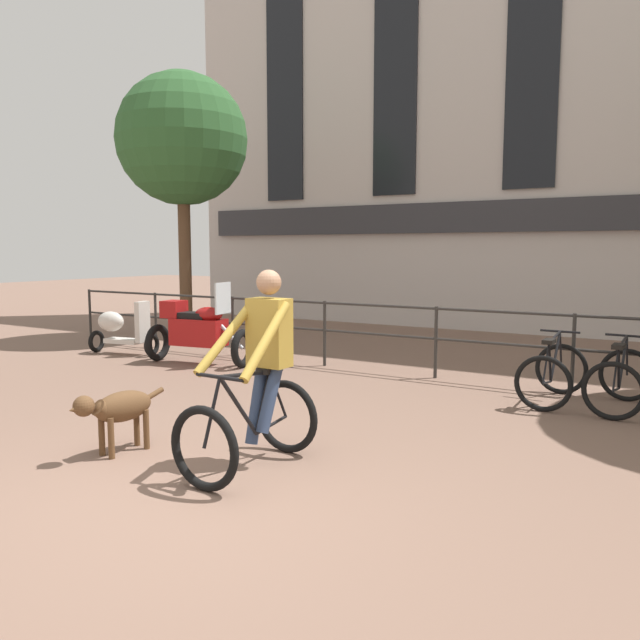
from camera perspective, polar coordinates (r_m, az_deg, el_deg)
The scene contains 10 objects.
ground_plane at distance 4.97m, azimuth -11.82°, elevation -15.82°, with size 60.00×60.00×0.00m, color #7A5B4C.
canal_railing at distance 9.19m, azimuth 10.56°, elevation -0.90°, with size 15.05×0.05×1.05m.
building_facade at distance 15.22m, azimuth 19.15°, elevation 21.28°, with size 18.00×0.72×11.74m.
cyclist_with_bike at distance 5.40m, azimuth -5.71°, elevation -5.40°, with size 0.70×1.18×1.70m.
dog at distance 6.05m, azimuth -18.03°, elevation -7.71°, with size 0.33×0.97×0.60m.
parked_motorcycle at distance 10.35m, azimuth -11.12°, elevation -0.91°, with size 1.82×0.86×1.35m.
parked_bicycle_near_lamp at distance 8.17m, azimuth 20.50°, elevation -4.62°, with size 0.68×1.12×0.86m.
parked_bicycle_mid_left at distance 8.07m, azimuth 25.77°, elevation -4.99°, with size 0.71×1.14×0.86m.
parked_scooter at distance 11.71m, azimuth -17.72°, elevation -0.75°, with size 1.33×0.62×0.96m.
tree_canalside_left at distance 13.72m, azimuth -12.49°, elevation 15.73°, with size 2.71×2.71×5.50m.
Camera 1 is at (3.14, -3.36, 1.88)m, focal length 35.00 mm.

